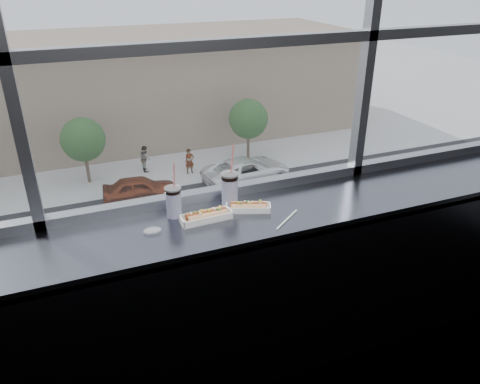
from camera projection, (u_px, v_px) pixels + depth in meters
name	position (u px, v px, depth m)	size (l,w,h in m)	color
wall_back_lower	(218.00, 271.00, 3.10)	(6.00, 6.00, 0.00)	black
counter	(232.00, 222.00, 2.64)	(6.00, 0.55, 0.06)	#5A5C68
counter_fascia	(248.00, 322.00, 2.66)	(6.00, 0.04, 1.04)	#5A5C68
hotdog_tray_left	(206.00, 216.00, 2.59)	(0.29, 0.10, 0.07)	white
hotdog_tray_right	(248.00, 207.00, 2.69)	(0.27, 0.17, 0.06)	white
soda_cup_left	(173.00, 200.00, 2.60)	(0.09, 0.09, 0.34)	white
soda_cup_right	(230.00, 188.00, 2.72)	(0.10, 0.10, 0.38)	white
loose_straw	(287.00, 219.00, 2.60)	(0.01, 0.01, 0.25)	white
wrapper	(152.00, 230.00, 2.48)	(0.10, 0.07, 0.02)	silver
plaza_ground	(69.00, 119.00, 44.43)	(120.00, 120.00, 0.00)	silver
street_asphalt	(98.00, 242.00, 24.85)	(80.00, 10.00, 0.06)	black
far_sidewalk	(84.00, 183.00, 31.51)	(80.00, 6.00, 0.04)	silver
far_building	(65.00, 90.00, 38.08)	(50.00, 14.00, 8.00)	gray
car_near_c	(118.00, 262.00, 21.22)	(6.53, 2.72, 2.18)	#982300
car_near_d	(227.00, 241.00, 23.02)	(6.05, 2.52, 2.02)	silver
car_far_b	(140.00, 185.00, 28.75)	(6.13, 2.55, 2.04)	maroon
car_far_c	(246.00, 167.00, 31.09)	(6.69, 2.79, 2.23)	white
pedestrian_d	(189.00, 159.00, 32.49)	(0.95, 0.72, 2.15)	#66605B
pedestrian_c	(145.00, 156.00, 32.85)	(0.99, 0.74, 2.22)	#66605B
tree_center	(83.00, 140.00, 30.31)	(2.88, 2.88, 4.50)	#47382B
tree_right	(248.00, 119.00, 34.17)	(2.91, 2.91, 4.55)	#47382B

